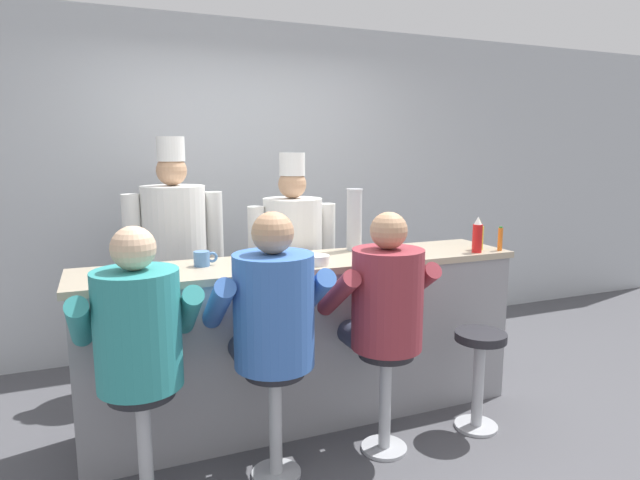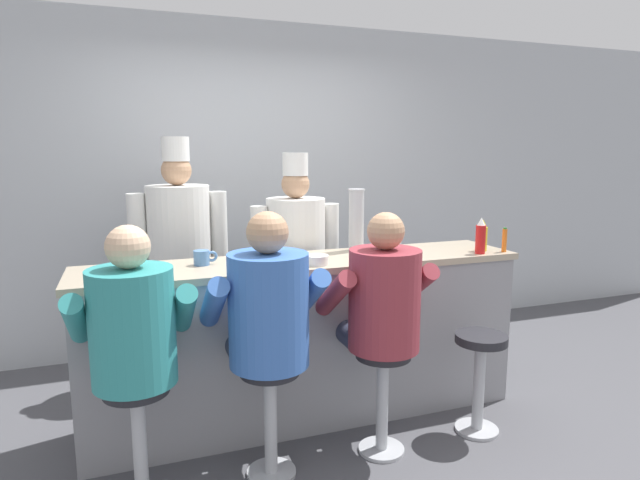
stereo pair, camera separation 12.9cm
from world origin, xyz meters
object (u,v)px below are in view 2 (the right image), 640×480
Objects in this scene: water_pitcher_clear at (389,239)px; diner_seated_maroon at (381,305)px; cup_stack_steel at (356,220)px; empty_stool_round at (480,367)px; mustard_bottle_yellow at (482,236)px; diner_seated_blue at (267,315)px; cook_in_whites_near at (180,249)px; breakfast_plate at (142,274)px; cereal_bowl at (317,260)px; cook_in_whites_far at (296,258)px; coffee_mug_blue at (202,258)px; ketchup_bottle_red at (481,237)px; hot_sauce_bottle_orange at (504,240)px; diner_seated_teal at (133,333)px.

diner_seated_maroon is (-0.26, -0.44, -0.28)m from water_pitcher_clear.
cup_stack_steel is 1.18m from empty_stool_round.
mustard_bottle_yellow is 1.62m from diner_seated_blue.
diner_seated_maroon reaches higher than empty_stool_round.
water_pitcher_clear is 1.50m from cook_in_whites_near.
breakfast_plate is 0.71m from diner_seated_blue.
cereal_bowl is at bearing -170.61° from water_pitcher_clear.
cook_in_whites_near is 1.07× the size of cook_in_whites_far.
diner_seated_blue is 0.84× the size of cook_in_whites_far.
coffee_mug_blue is 0.87m from cook_in_whites_far.
cook_in_whites_near is (0.28, 0.97, -0.06)m from breakfast_plate.
diner_seated_maroon is (-0.85, -0.31, -0.28)m from ketchup_bottle_red.
water_pitcher_clear reaches higher than hot_sauce_bottle_orange.
water_pitcher_clear is (-0.59, 0.13, -0.00)m from ketchup_bottle_red.
cook_in_whites_far is (-1.08, 0.65, -0.20)m from mustard_bottle_yellow.
hot_sauce_bottle_orange is 2.22m from cook_in_whites_near.
ketchup_bottle_red is 1.54m from diner_seated_blue.
diner_seated_maroon reaches higher than water_pitcher_clear.
coffee_mug_blue is at bearing 171.48° from ketchup_bottle_red.
cook_in_whites_near reaches higher than diner_seated_blue.
empty_stool_round is (-0.40, -0.34, -0.68)m from hot_sauce_bottle_orange.
cup_stack_steel reaches higher than ketchup_bottle_red.
diner_seated_blue is 0.63m from diner_seated_maroon.
diner_seated_teal is 2.22× the size of empty_stool_round.
cook_in_whites_far reaches higher than diner_seated_blue.
cup_stack_steel reaches higher than breakfast_plate.
coffee_mug_blue is at bearing 173.44° from water_pitcher_clear.
breakfast_plate is 1.88× the size of coffee_mug_blue.
water_pitcher_clear reaches higher than cereal_bowl.
diner_seated_teal is at bearing -104.30° from cook_in_whites_near.
hot_sauce_bottle_orange is at bearing -2.04° from cereal_bowl.
diner_seated_maroon is at bearing 177.02° from empty_stool_round.
breakfast_plate is 0.96m from cereal_bowl.
breakfast_plate is at bearing 162.41° from diner_seated_maroon.
ketchup_bottle_red is 0.82m from empty_stool_round.
cook_in_whites_near reaches higher than cup_stack_steel.
water_pitcher_clear is (-0.77, 0.13, 0.03)m from hot_sauce_bottle_orange.
cup_stack_steel is 0.25× the size of cook_in_whites_far.
cup_stack_steel is at bearing 25.82° from diner_seated_teal.
cup_stack_steel is 1.29m from cook_in_whites_near.
mustard_bottle_yellow is 0.84m from cup_stack_steel.
diner_seated_maroon is at bearing -33.21° from coffee_mug_blue.
breakfast_plate is 0.15× the size of cook_in_whites_near.
ketchup_bottle_red is 0.19m from hot_sauce_bottle_orange.
cook_in_whites_far reaches higher than diner_seated_teal.
mustard_bottle_yellow reaches higher than hot_sauce_bottle_orange.
diner_seated_blue is (0.63, 0.00, 0.02)m from diner_seated_teal.
diner_seated_maroon is (1.27, 0.00, 0.00)m from diner_seated_teal.
breakfast_plate is at bearing -106.29° from cook_in_whites_near.
cook_in_whites_near is 0.83m from cook_in_whites_far.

